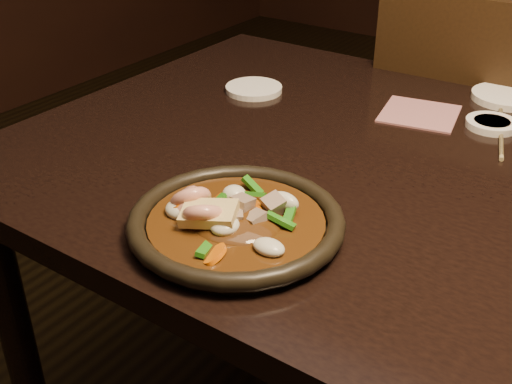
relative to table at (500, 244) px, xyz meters
The scene contains 9 objects.
table is the anchor object (origin of this frame).
chair 0.62m from the table, 110.81° to the left, with size 0.46×0.46×0.92m.
plate 0.41m from the table, 133.03° to the right, with size 0.28×0.28×0.03m.
stirfry 0.42m from the table, 133.95° to the right, with size 0.21×0.19×0.06m.
soy_dish 0.27m from the table, 113.23° to the left, with size 0.09×0.09×0.01m, color white.
saucer_left 0.57m from the table, 165.72° to the left, with size 0.11×0.11×0.01m, color white.
saucer_right 0.41m from the table, 107.27° to the left, with size 0.13×0.13×0.01m, color white.
chopsticks 0.26m from the table, 109.73° to the left, with size 0.08×0.25×0.01m.
napkin 0.32m from the table, 136.27° to the left, with size 0.13×0.13×0.00m, color #A16368.
Camera 1 is at (0.15, -0.85, 1.21)m, focal length 45.00 mm.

